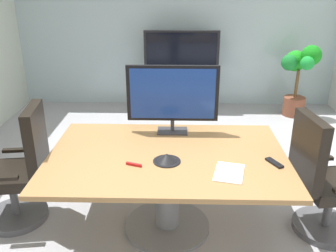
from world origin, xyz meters
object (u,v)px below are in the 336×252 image
(potted_plant, at_px, (299,73))
(conference_phone, at_px, (167,158))
(office_chair_left, at_px, (21,175))
(remote_control, at_px, (274,163))
(office_chair_right, at_px, (322,186))
(tv_monitor, at_px, (173,95))
(wall_display_unit, at_px, (181,84))
(conference_table, at_px, (167,172))

(potted_plant, xyz_separation_m, conference_phone, (-1.97, -3.05, 0.08))
(office_chair_left, bearing_deg, remote_control, 75.91)
(conference_phone, bearing_deg, remote_control, -0.95)
(office_chair_right, distance_m, potted_plant, 3.02)
(office_chair_left, distance_m, tv_monitor, 1.53)
(tv_monitor, height_order, conference_phone, tv_monitor)
(tv_monitor, height_order, wall_display_unit, tv_monitor)
(conference_table, relative_size, wall_display_unit, 1.50)
(office_chair_right, bearing_deg, remote_control, 97.22)
(office_chair_left, bearing_deg, conference_phone, 72.41)
(office_chair_right, bearing_deg, conference_table, 81.35)
(conference_table, height_order, potted_plant, potted_plant)
(wall_display_unit, xyz_separation_m, conference_phone, (-0.14, -3.27, 0.32))
(conference_phone, bearing_deg, potted_plant, 57.13)
(tv_monitor, bearing_deg, remote_control, -37.51)
(wall_display_unit, distance_m, conference_phone, 3.29)
(potted_plant, height_order, remote_control, potted_plant)
(office_chair_right, bearing_deg, conference_phone, 87.01)
(tv_monitor, bearing_deg, wall_display_unit, 87.73)
(conference_phone, height_order, remote_control, conference_phone)
(office_chair_left, distance_m, potted_plant, 4.33)
(potted_plant, distance_m, remote_control, 3.27)
(office_chair_right, bearing_deg, potted_plant, -20.50)
(conference_table, relative_size, office_chair_left, 1.80)
(office_chair_right, xyz_separation_m, remote_control, (-0.46, -0.12, 0.28))
(conference_table, bearing_deg, office_chair_right, -0.87)
(conference_phone, xyz_separation_m, remote_control, (0.85, -0.01, -0.02))
(conference_table, distance_m, office_chair_right, 1.31)
(conference_table, xyz_separation_m, office_chair_right, (1.31, -0.02, -0.10))
(conference_table, distance_m, potted_plant, 3.53)
(conference_table, relative_size, conference_phone, 8.94)
(office_chair_right, xyz_separation_m, conference_phone, (-1.31, -0.11, 0.31))
(wall_display_unit, bearing_deg, tv_monitor, -92.27)
(conference_table, relative_size, office_chair_right, 1.80)
(office_chair_left, relative_size, wall_display_unit, 0.83)
(office_chair_left, relative_size, remote_control, 6.41)
(conference_phone, bearing_deg, office_chair_left, 170.05)
(tv_monitor, relative_size, wall_display_unit, 0.64)
(office_chair_left, height_order, potted_plant, potted_plant)
(conference_table, height_order, tv_monitor, tv_monitor)
(tv_monitor, xyz_separation_m, wall_display_unit, (0.11, 2.66, -0.65))
(conference_table, bearing_deg, conference_phone, -89.61)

